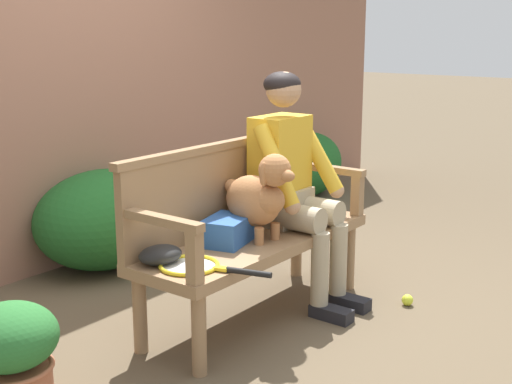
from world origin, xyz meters
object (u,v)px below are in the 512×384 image
baseball_glove (160,255)px  sports_bag (227,230)px  tennis_ball (407,300)px  potted_plant (12,353)px  dog_on_bench (259,196)px  tennis_racket (194,266)px  garden_bench (256,248)px  person_seated (292,179)px

baseball_glove → sports_bag: sports_bag is taller
tennis_ball → potted_plant: 2.21m
dog_on_bench → tennis_racket: 0.59m
sports_bag → garden_bench: bearing=-15.1°
person_seated → tennis_ball: bearing=-60.3°
sports_bag → potted_plant: size_ratio=0.60×
dog_on_bench → potted_plant: bearing=168.9°
tennis_racket → tennis_ball: size_ratio=8.82×
potted_plant → tennis_ball: bearing=-22.1°
tennis_racket → baseball_glove: (-0.05, 0.17, 0.04)m
tennis_ball → potted_plant: size_ratio=0.14×
dog_on_bench → person_seated: bearing=4.3°
person_seated → dog_on_bench: 0.35m
garden_bench → potted_plant: bearing=170.8°
baseball_glove → sports_bag: 0.45m
baseball_glove → garden_bench: bearing=4.6°
tennis_racket → baseball_glove: size_ratio=2.65×
dog_on_bench → garden_bench: bearing=54.4°
person_seated → baseball_glove: bearing=173.2°
garden_bench → tennis_ball: (0.66, -0.60, -0.37)m
sports_bag → potted_plant: sports_bag is taller
dog_on_bench → potted_plant: (-1.35, 0.27, -0.45)m
sports_bag → tennis_ball: bearing=-37.9°
person_seated → tennis_racket: size_ratio=2.29×
person_seated → tennis_ball: person_seated is taller
garden_bench → sports_bag: bearing=164.9°
dog_on_bench → tennis_ball: dog_on_bench is taller
person_seated → tennis_racket: person_seated is taller
dog_on_bench → tennis_racket: size_ratio=0.83×
tennis_ball → potted_plant: potted_plant is taller
person_seated → tennis_ball: (0.34, -0.59, -0.70)m
person_seated → sports_bag: (-0.50, 0.06, -0.20)m
tennis_racket → baseball_glove: baseball_glove is taller
baseball_glove → potted_plant: 0.80m
potted_plant → dog_on_bench: bearing=-11.1°
sports_bag → potted_plant: 1.24m
tennis_racket → baseball_glove: 0.18m
garden_bench → dog_on_bench: bearing=-125.6°
tennis_ball → person_seated: bearing=119.7°
tennis_ball → potted_plant: (-2.04, 0.83, 0.22)m
dog_on_bench → sports_bag: size_ratio=1.73×
baseball_glove → tennis_ball: size_ratio=3.33×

